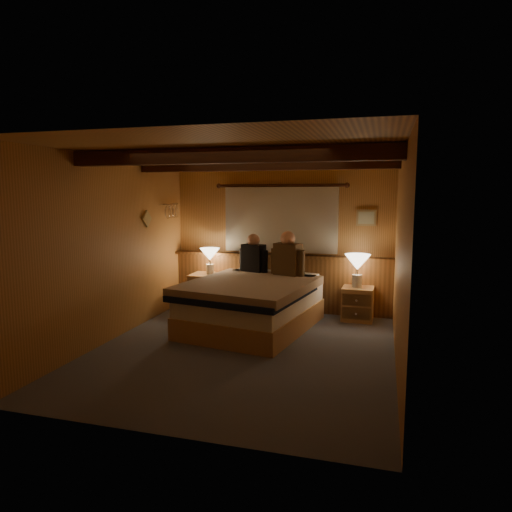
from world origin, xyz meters
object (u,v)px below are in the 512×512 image
at_px(nightstand_left, 208,292).
at_px(person_left, 253,256).
at_px(person_right, 288,257).
at_px(duffel_bag, 202,311).
at_px(bed, 252,304).
at_px(lamp_right, 357,264).
at_px(lamp_left, 210,256).
at_px(nightstand_right, 358,304).

bearing_deg(nightstand_left, person_left, -5.10).
distance_m(nightstand_left, person_right, 1.56).
bearing_deg(nightstand_left, duffel_bag, -75.89).
relative_size(bed, person_left, 3.66).
bearing_deg(lamp_right, duffel_bag, -162.09).
height_order(lamp_right, person_right, person_right).
relative_size(bed, lamp_right, 4.53).
relative_size(person_left, duffel_bag, 1.05).
xyz_separation_m(lamp_left, lamp_right, (2.38, 0.00, -0.04)).
xyz_separation_m(bed, person_right, (0.39, 0.60, 0.61)).
height_order(bed, person_right, person_right).
distance_m(lamp_right, duffel_bag, 2.44).
relative_size(person_right, duffel_bag, 1.16).
relative_size(nightstand_right, lamp_left, 1.19).
bearing_deg(person_right, duffel_bag, -141.68).
bearing_deg(lamp_left, nightstand_right, -0.04).
bearing_deg(bed, person_right, 67.14).
height_order(nightstand_left, person_right, person_right).
relative_size(nightstand_right, duffel_bag, 0.86).
bearing_deg(duffel_bag, lamp_right, 30.77).
bearing_deg(bed, nightstand_left, 150.69).
xyz_separation_m(lamp_left, person_right, (1.36, -0.27, 0.07)).
bearing_deg(nightstand_right, lamp_left, -178.29).
bearing_deg(lamp_left, person_right, -11.07).
distance_m(lamp_right, person_right, 1.06).
xyz_separation_m(lamp_right, person_right, (-1.02, -0.27, 0.11)).
bearing_deg(bed, person_left, 114.65).
distance_m(bed, person_left, 0.97).
relative_size(nightstand_left, lamp_left, 1.42).
bearing_deg(lamp_left, bed, -41.43).
bearing_deg(lamp_left, nightstand_left, -122.84).
xyz_separation_m(nightstand_left, duffel_bag, (0.18, -0.68, -0.13)).
distance_m(lamp_right, person_left, 1.61).
bearing_deg(person_left, nightstand_left, -166.71).
relative_size(lamp_right, person_left, 0.81).
relative_size(lamp_right, duffel_bag, 0.85).
xyz_separation_m(nightstand_right, duffel_bag, (-2.25, -0.71, -0.09)).
xyz_separation_m(nightstand_right, lamp_right, (-0.02, 0.01, 0.61)).
bearing_deg(bed, lamp_right, 41.68).
relative_size(person_left, person_right, 0.90).
distance_m(person_right, duffel_bag, 1.52).
relative_size(lamp_left, person_left, 0.68).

